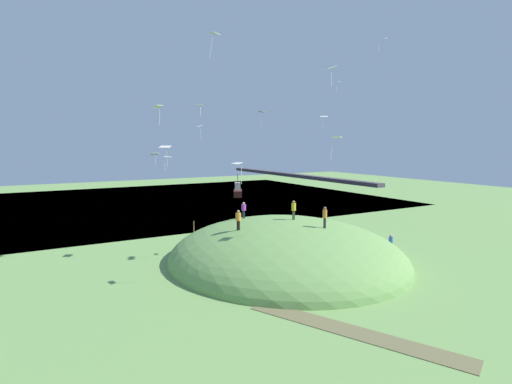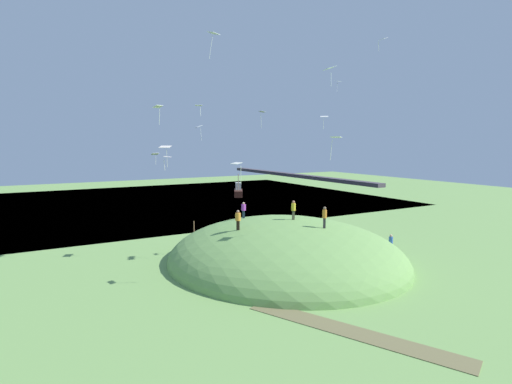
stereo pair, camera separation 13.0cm
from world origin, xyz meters
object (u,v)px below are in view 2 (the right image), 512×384
(kite_2, at_px, (330,69))
(kite_0, at_px, (338,82))
(kite_10, at_px, (199,106))
(mooring_post, at_px, (194,227))
(person_on_hilltop, at_px, (325,214))
(person_walking_path, at_px, (238,218))
(person_near_shore, at_px, (293,208))
(kite_1, at_px, (155,154))
(kite_9, at_px, (383,40))
(boat_on_lake, at_px, (238,191))
(person_with_child, at_px, (244,208))
(kite_7, at_px, (167,157))
(kite_6, at_px, (237,165))
(kite_3, at_px, (158,108))
(kite_4, at_px, (165,148))
(kite_5, at_px, (324,117))
(kite_11, at_px, (335,139))
(kite_13, at_px, (213,35))
(person_watching_kites, at_px, (391,241))
(kite_8, at_px, (262,113))
(kite_12, at_px, (199,127))

(kite_2, bearing_deg, kite_0, 137.03)
(kite_10, height_order, mooring_post, kite_10)
(person_on_hilltop, xyz_separation_m, person_walking_path, (-3.70, -6.23, -0.29))
(person_near_shore, xyz_separation_m, kite_1, (-16.83, -7.65, 4.49))
(person_walking_path, xyz_separation_m, kite_9, (3.87, 12.12, 15.06))
(boat_on_lake, xyz_separation_m, person_with_child, (38.27, -19.17, 3.43))
(person_walking_path, bearing_deg, kite_7, 170.96)
(kite_6, bearing_deg, kite_3, -166.73)
(person_near_shore, xyz_separation_m, kite_4, (-11.30, -8.14, 5.31))
(kite_4, bearing_deg, kite_9, 44.74)
(kite_4, height_order, kite_10, kite_10)
(boat_on_lake, xyz_separation_m, kite_7, (36.63, -26.08, 8.41))
(kite_5, distance_m, kite_7, 24.53)
(person_walking_path, height_order, kite_7, kite_7)
(kite_11, xyz_separation_m, kite_13, (-8.47, -6.27, 8.75))
(person_with_child, bearing_deg, kite_7, 16.78)
(person_watching_kites, xyz_separation_m, kite_8, (-20.04, -2.73, 13.49))
(kite_5, xyz_separation_m, kite_12, (-5.22, -15.40, -1.41))
(kite_5, height_order, kite_11, kite_5)
(boat_on_lake, distance_m, kite_3, 46.36)
(person_on_hilltop, relative_size, kite_6, 1.16)
(kite_7, bearing_deg, kite_8, 124.04)
(person_near_shore, distance_m, kite_13, 16.40)
(kite_2, distance_m, kite_12, 20.85)
(boat_on_lake, relative_size, person_watching_kites, 2.88)
(person_watching_kites, relative_size, kite_8, 0.80)
(kite_4, xyz_separation_m, kite_7, (5.08, -1.42, -0.82))
(kite_1, height_order, kite_12, kite_12)
(person_on_hilltop, relative_size, kite_5, 1.04)
(kite_3, bearing_deg, mooring_post, 142.48)
(kite_0, bearing_deg, kite_1, -100.17)
(kite_3, xyz_separation_m, kite_7, (0.86, 0.46, -4.44))
(boat_on_lake, bearing_deg, person_walking_path, 179.53)
(kite_11, bearing_deg, kite_2, 147.77)
(kite_1, bearing_deg, person_walking_path, 7.44)
(kite_9, bearing_deg, person_on_hilltop, -91.62)
(person_on_hilltop, xyz_separation_m, kite_5, (-16.10, 12.90, 9.34))
(person_walking_path, height_order, kite_8, kite_8)
(person_near_shore, height_order, person_with_child, person_near_shore)
(kite_7, bearing_deg, person_watching_kites, 65.29)
(person_watching_kites, relative_size, kite_2, 1.13)
(person_with_child, bearing_deg, kite_13, 54.10)
(kite_5, bearing_deg, kite_0, 89.19)
(boat_on_lake, distance_m, kite_5, 33.04)
(kite_9, xyz_separation_m, kite_10, (-10.65, -12.74, -5.35))
(kite_5, distance_m, mooring_post, 21.99)
(person_watching_kites, height_order, kite_4, kite_4)
(person_on_hilltop, xyz_separation_m, kite_13, (-6.38, -7.09, 15.00))
(person_walking_path, bearing_deg, person_with_child, 103.42)
(kite_12, bearing_deg, kite_13, -17.12)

